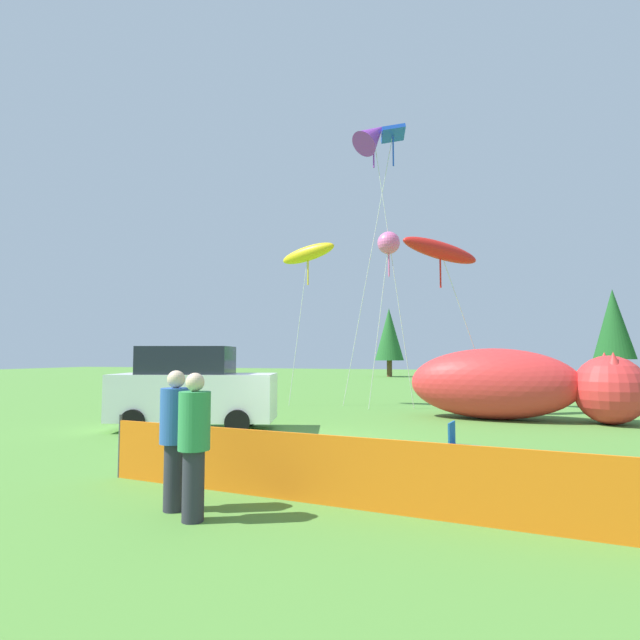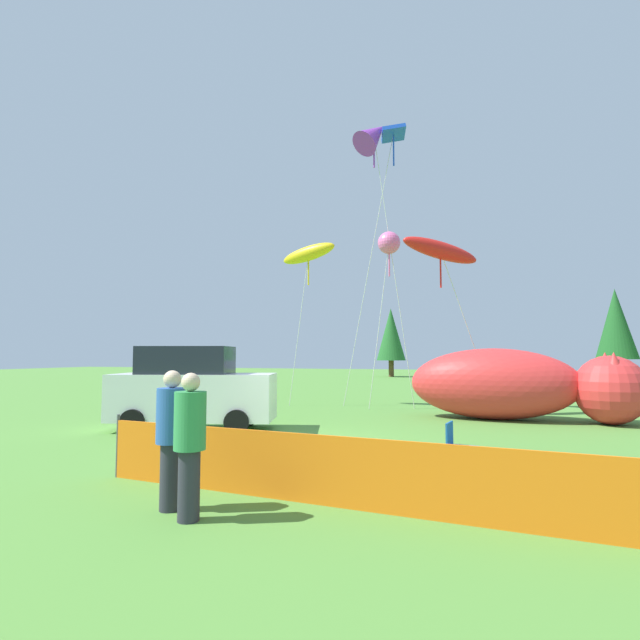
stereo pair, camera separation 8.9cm
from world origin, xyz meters
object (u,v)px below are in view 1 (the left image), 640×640
at_px(spectator_in_green_shirt, 194,439).
at_px(kite_red_lizard, 440,251).
at_px(folding_chair, 459,443).
at_px(inflatable_cat, 516,387).
at_px(spectator_in_white_shirt, 175,433).
at_px(kite_purple_delta, 374,136).
at_px(parked_car, 193,389).
at_px(kite_blue_box, 392,140).
at_px(kite_pink_octopus, 389,243).
at_px(kite_yellow_hero, 308,254).

height_order(spectator_in_green_shirt, kite_red_lizard, kite_red_lizard).
distance_m(folding_chair, inflatable_cat, 8.07).
relative_size(spectator_in_white_shirt, kite_purple_delta, 0.16).
height_order(parked_car, kite_blue_box, kite_blue_box).
xyz_separation_m(spectator_in_green_shirt, spectator_in_white_shirt, (-0.47, 0.30, 0.01)).
bearing_deg(kite_blue_box, spectator_in_green_shirt, -92.10).
xyz_separation_m(parked_car, kite_purple_delta, (3.84, 6.51, 9.45)).
distance_m(parked_car, kite_purple_delta, 12.11).
relative_size(spectator_in_white_shirt, kite_pink_octopus, 0.27).
distance_m(parked_car, spectator_in_white_shirt, 7.22).
bearing_deg(kite_blue_box, parked_car, -123.11).
bearing_deg(kite_red_lizard, spectator_in_white_shirt, -103.66).
bearing_deg(inflatable_cat, spectator_in_white_shirt, -109.87).
bearing_deg(kite_blue_box, kite_pink_octopus, -121.22).
bearing_deg(kite_pink_octopus, kite_yellow_hero, 174.33).
distance_m(spectator_in_white_shirt, kite_yellow_hero, 14.49).
bearing_deg(kite_purple_delta, kite_blue_box, 30.65).
xyz_separation_m(kite_red_lizard, kite_purple_delta, (-2.51, 1.19, 4.94)).
bearing_deg(kite_red_lizard, parked_car, -140.08).
bearing_deg(spectator_in_white_shirt, kite_purple_delta, 88.63).
bearing_deg(kite_yellow_hero, parked_car, -98.08).
xyz_separation_m(spectator_in_green_shirt, kite_yellow_hero, (-3.01, 13.60, 5.17)).
relative_size(kite_red_lizard, kite_pink_octopus, 0.93).
bearing_deg(spectator_in_white_shirt, kite_yellow_hero, 100.82).
bearing_deg(spectator_in_white_shirt, spectator_in_green_shirt, -32.78).
bearing_deg(parked_car, inflatable_cat, 13.40).
relative_size(parked_car, spectator_in_green_shirt, 2.56).
relative_size(spectator_in_green_shirt, spectator_in_white_shirt, 0.99).
height_order(folding_chair, kite_yellow_hero, kite_yellow_hero).
relative_size(kite_yellow_hero, kite_red_lizard, 1.08).
relative_size(parked_car, kite_blue_box, 0.42).
xyz_separation_m(spectator_in_white_shirt, kite_purple_delta, (0.31, 12.80, 9.56)).
xyz_separation_m(folding_chair, kite_yellow_hero, (-6.10, 10.20, 5.63)).
bearing_deg(parked_car, kite_yellow_hero, 66.73).
height_order(spectator_in_green_shirt, spectator_in_white_shirt, spectator_in_white_shirt).
xyz_separation_m(folding_chair, spectator_in_white_shirt, (-3.55, -3.10, 0.46)).
bearing_deg(spectator_in_green_shirt, kite_blue_box, 87.90).
bearing_deg(parked_car, folding_chair, -39.38).
distance_m(spectator_in_green_shirt, kite_purple_delta, 16.22).
bearing_deg(kite_yellow_hero, kite_purple_delta, -9.94).
xyz_separation_m(spectator_in_green_shirt, kite_purple_delta, (-0.16, 13.10, 9.57)).
xyz_separation_m(kite_yellow_hero, kite_blue_box, (3.50, -0.11, 4.29)).
relative_size(parked_car, kite_purple_delta, 0.40).
bearing_deg(kite_red_lizard, kite_purple_delta, 154.65).
relative_size(parked_car, kite_pink_octopus, 0.69).
bearing_deg(inflatable_cat, kite_red_lizard, 170.19).
distance_m(spectator_in_green_shirt, kite_red_lizard, 12.99).
xyz_separation_m(inflatable_cat, spectator_in_white_shirt, (-5.11, -11.00, -0.04)).
height_order(parked_car, kite_purple_delta, kite_purple_delta).
relative_size(spectator_in_white_shirt, kite_yellow_hero, 0.27).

